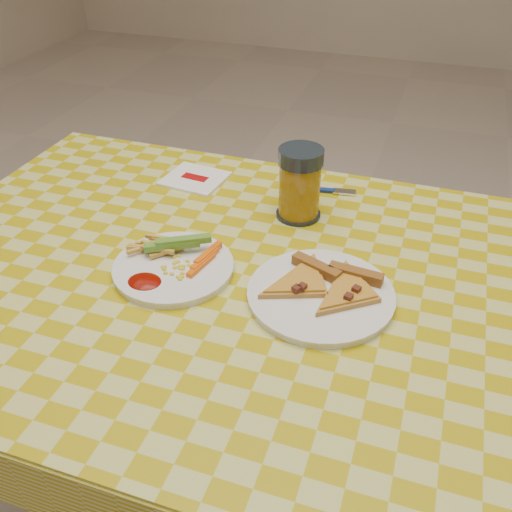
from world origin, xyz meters
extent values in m
plane|color=#C4AF9E|center=(0.00, 0.00, 0.00)|extent=(8.00, 8.00, 0.00)
cylinder|color=white|center=(-0.54, 0.34, 0.35)|extent=(0.06, 0.06, 0.71)
cylinder|color=white|center=(0.54, 0.34, 0.35)|extent=(0.06, 0.06, 0.71)
cube|color=brown|center=(0.00, 0.00, 0.73)|extent=(1.20, 0.80, 0.04)
cylinder|color=white|center=(-0.12, -0.03, 0.76)|extent=(0.25, 0.25, 0.01)
cylinder|color=white|center=(0.15, -0.02, 0.76)|extent=(0.26, 0.26, 0.01)
cube|color=#266510|center=(-0.12, 0.00, 0.79)|extent=(0.10, 0.08, 0.02)
cube|color=#F5600A|center=(-0.07, -0.01, 0.78)|extent=(0.06, 0.08, 0.02)
ellipsoid|color=#730B02|center=(-0.14, -0.09, 0.77)|extent=(0.06, 0.05, 0.01)
cube|color=brown|center=(0.13, 0.03, 0.78)|extent=(0.09, 0.05, 0.02)
cube|color=brown|center=(0.19, 0.03, 0.78)|extent=(0.09, 0.03, 0.02)
cylinder|color=black|center=(0.04, 0.22, 0.76)|extent=(0.09, 0.09, 0.01)
cylinder|color=#895D0E|center=(0.04, 0.22, 0.82)|extent=(0.08, 0.08, 0.12)
cylinder|color=black|center=(0.04, 0.22, 0.89)|extent=(0.09, 0.09, 0.03)
cube|color=white|center=(-0.22, 0.30, 0.76)|extent=(0.14, 0.13, 0.01)
cube|color=#A4090A|center=(-0.22, 0.30, 0.76)|extent=(0.06, 0.03, 0.00)
cube|color=navy|center=(0.04, 0.34, 0.76)|extent=(0.11, 0.03, 0.01)
cube|color=white|center=(0.11, 0.35, 0.76)|extent=(0.05, 0.03, 0.00)
camera|label=1|loc=(0.28, -0.75, 1.37)|focal=40.00mm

